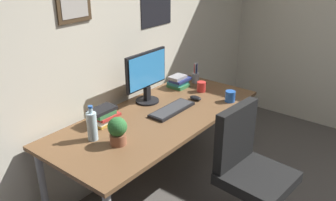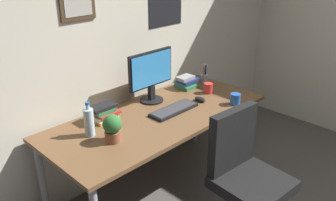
{
  "view_description": "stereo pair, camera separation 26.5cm",
  "coord_description": "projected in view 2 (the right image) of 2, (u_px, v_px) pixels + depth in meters",
  "views": [
    {
      "loc": [
        -1.95,
        0.07,
        1.94
      ],
      "look_at": [
        -0.05,
        1.57,
        0.88
      ],
      "focal_mm": 37.69,
      "sensor_mm": 36.0,
      "label": 1
    },
    {
      "loc": [
        -1.78,
        -0.13,
        1.94
      ],
      "look_at": [
        -0.05,
        1.57,
        0.88
      ],
      "focal_mm": 37.69,
      "sensor_mm": 36.0,
      "label": 2
    }
  ],
  "objects": [
    {
      "name": "office_chair",
      "position": [
        244.0,
        171.0,
        2.43
      ],
      "size": [
        0.56,
        0.57,
        0.95
      ],
      "color": "black",
      "rests_on": "ground_plane"
    },
    {
      "name": "computer_mouse",
      "position": [
        200.0,
        99.0,
        3.0
      ],
      "size": [
        0.06,
        0.11,
        0.04
      ],
      "color": "black",
      "rests_on": "desk"
    },
    {
      "name": "desk",
      "position": [
        159.0,
        122.0,
        2.8
      ],
      "size": [
        1.85,
        0.8,
        0.73
      ],
      "color": "brown",
      "rests_on": "ground_plane"
    },
    {
      "name": "monitor",
      "position": [
        151.0,
        74.0,
        2.93
      ],
      "size": [
        0.46,
        0.2,
        0.43
      ],
      "color": "black",
      "rests_on": "desk"
    },
    {
      "name": "pen_cup",
      "position": [
        204.0,
        78.0,
        3.38
      ],
      "size": [
        0.07,
        0.07,
        0.2
      ],
      "color": "#9EA0A5",
      "rests_on": "desk"
    },
    {
      "name": "water_bottle",
      "position": [
        89.0,
        122.0,
        2.43
      ],
      "size": [
        0.07,
        0.07,
        0.25
      ],
      "color": "silver",
      "rests_on": "desk"
    },
    {
      "name": "coffee_mug_far",
      "position": [
        208.0,
        88.0,
        3.17
      ],
      "size": [
        0.12,
        0.08,
        0.09
      ],
      "color": "red",
      "rests_on": "desk"
    },
    {
      "name": "potted_plant",
      "position": [
        112.0,
        127.0,
        2.35
      ],
      "size": [
        0.13,
        0.13,
        0.19
      ],
      "color": "brown",
      "rests_on": "desk"
    },
    {
      "name": "wall_back",
      "position": [
        122.0,
        32.0,
        2.89
      ],
      "size": [
        4.4,
        0.1,
        2.6
      ],
      "color": "beige",
      "rests_on": "ground_plane"
    },
    {
      "name": "coffee_mug_near",
      "position": [
        235.0,
        99.0,
        2.94
      ],
      "size": [
        0.12,
        0.09,
        0.09
      ],
      "color": "#2659B2",
      "rests_on": "desk"
    },
    {
      "name": "book_stack_right",
      "position": [
        186.0,
        82.0,
        3.29
      ],
      "size": [
        0.21,
        0.16,
        0.11
      ],
      "color": "#33723F",
      "rests_on": "desk"
    },
    {
      "name": "keyboard",
      "position": [
        174.0,
        110.0,
        2.83
      ],
      "size": [
        0.43,
        0.15,
        0.03
      ],
      "color": "black",
      "rests_on": "desk"
    },
    {
      "name": "book_stack_left",
      "position": [
        104.0,
        112.0,
        2.66
      ],
      "size": [
        0.22,
        0.16,
        0.12
      ],
      "color": "gold",
      "rests_on": "desk"
    }
  ]
}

